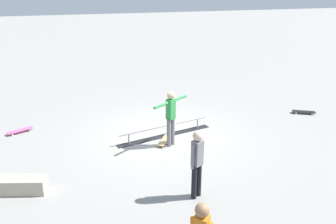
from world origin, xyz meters
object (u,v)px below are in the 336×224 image
at_px(bystander_grey_shirt, 197,161).
at_px(loose_skateboard_black, 304,112).
at_px(skateboard_main, 164,140).
at_px(loose_skateboard_pink, 20,130).
at_px(grind_rail, 165,131).
at_px(skater_main, 171,115).
at_px(skate_ledge, 1,185).

bearing_deg(bystander_grey_shirt, loose_skateboard_black, 4.79).
relative_size(skateboard_main, loose_skateboard_pink, 1.00).
height_order(grind_rail, bystander_grey_shirt, bystander_grey_shirt).
relative_size(skater_main, loose_skateboard_black, 2.05).
bearing_deg(skate_ledge, skater_main, -159.99).
bearing_deg(bystander_grey_shirt, skateboard_main, 59.32).
relative_size(skate_ledge, loose_skateboard_black, 2.53).
distance_m(skateboard_main, bystander_grey_shirt, 3.02).
relative_size(skater_main, loose_skateboard_pink, 2.09).
bearing_deg(loose_skateboard_black, bystander_grey_shirt, -119.06).
distance_m(skate_ledge, skateboard_main, 4.61).
relative_size(skate_ledge, loose_skateboard_pink, 2.57).
xyz_separation_m(skateboard_main, loose_skateboard_black, (-5.31, -1.26, 0.00)).
bearing_deg(bystander_grey_shirt, skater_main, 56.45).
distance_m(grind_rail, skate_ledge, 4.89).
distance_m(skateboard_main, loose_skateboard_pink, 4.64).
xyz_separation_m(grind_rail, bystander_grey_shirt, (-0.08, 3.34, 0.78)).
height_order(skate_ledge, bystander_grey_shirt, bystander_grey_shirt).
bearing_deg(skate_ledge, loose_skateboard_pink, -88.17).
relative_size(skate_ledge, skateboard_main, 2.59).
relative_size(bystander_grey_shirt, loose_skateboard_black, 2.03).
xyz_separation_m(skate_ledge, loose_skateboard_black, (-9.56, -3.07, -0.11)).
bearing_deg(bystander_grey_shirt, loose_skateboard_pink, 101.03).
bearing_deg(loose_skateboard_pink, skate_ledge, 64.37).
bearing_deg(bystander_grey_shirt, skate_ledge, 132.04).
bearing_deg(skate_ledge, bystander_grey_shirt, 166.20).
height_order(bystander_grey_shirt, loose_skateboard_pink, bystander_grey_shirt).
bearing_deg(grind_rail, skate_ledge, 10.42).
bearing_deg(loose_skateboard_pink, loose_skateboard_black, 150.48).
bearing_deg(loose_skateboard_pink, grind_rail, 137.89).
bearing_deg(skater_main, bystander_grey_shirt, -126.00).
height_order(grind_rail, loose_skateboard_black, grind_rail).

